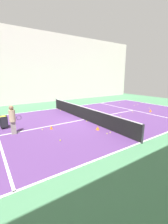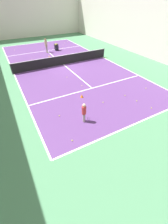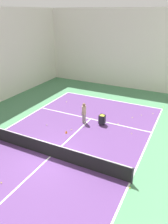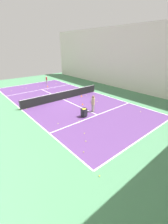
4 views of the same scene
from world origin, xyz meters
The scene contains 42 objects.
ground_plane centered at (0.00, 0.00, 0.00)m, with size 35.75×35.75×0.00m, color #477F56.
court_playing_area centered at (0.00, 0.00, 0.00)m, with size 10.53×22.25×0.00m.
line_baseline_near centered at (0.00, -11.12, 0.01)m, with size 10.53×0.10×0.00m, color white.
line_baseline_far centered at (0.00, 11.12, 0.01)m, with size 10.53×0.10×0.00m, color white.
line_sideline_left centered at (-5.26, 0.00, 0.01)m, with size 0.10×22.25×0.00m, color white.
line_sideline_right centered at (5.26, 0.00, 0.01)m, with size 0.10×22.25×0.00m, color white.
line_service_near centered at (0.00, -6.12, 0.01)m, with size 10.53×0.10×0.00m, color white.
line_service_far centered at (0.00, 6.12, 0.01)m, with size 10.53×0.10×0.00m, color white.
line_centre_service centered at (0.00, 0.00, 0.01)m, with size 0.10×12.24×0.00m, color white.
hall_enclosure_left centered at (-10.09, 0.00, 4.48)m, with size 0.15×32.05×8.95m.
tennis_net centered at (0.00, 0.00, 0.54)m, with size 10.83×0.10×1.05m.
player_near_baseline centered at (-2.58, -9.41, 0.74)m, with size 0.33×0.61×1.30m.
coach_at_net centered at (-0.21, 5.25, 1.01)m, with size 0.39×0.70×1.76m.
ball_cart centered at (1.28, 5.60, 0.60)m, with size 0.47×0.45×0.87m.
training_cone_0 centered at (-1.41, -6.96, 0.13)m, with size 0.22×0.22×0.26m, color orange.
training_cone_1 centered at (-0.63, 3.05, 0.12)m, with size 0.19×0.19×0.23m, color orange.
training_cone_2 centered at (-2.48, 0.61, 0.12)m, with size 0.23×0.23×0.24m, color orange.
tennis_ball_0 centered at (3.21, 7.94, 0.04)m, with size 0.07×0.07×0.07m, color yellow.
tennis_ball_1 centered at (-3.90, 8.48, 0.04)m, with size 0.07×0.07×0.07m, color yellow.
tennis_ball_2 centered at (5.28, 11.58, 0.04)m, with size 0.07×0.07×0.07m, color yellow.
tennis_ball_3 centered at (-2.68, 3.38, 0.04)m, with size 0.07×0.07×0.07m, color yellow.
tennis_ball_4 centered at (3.80, 8.78, 0.04)m, with size 0.07×0.07×0.07m, color yellow.
tennis_ball_5 centered at (-1.00, -3.21, 0.04)m, with size 0.07×0.07×0.07m, color yellow.
tennis_ball_6 centered at (1.59, -8.37, 0.04)m, with size 0.07×0.07×0.07m, color yellow.
tennis_ball_7 centered at (2.46, 6.30, 0.04)m, with size 0.07×0.07×0.07m, color yellow.
tennis_ball_8 centered at (5.37, -0.40, 0.04)m, with size 0.07×0.07×0.07m, color yellow.
tennis_ball_10 centered at (-3.37, 0.60, 0.04)m, with size 0.07×0.07×0.07m, color yellow.
tennis_ball_11 centered at (-0.42, -8.33, 0.04)m, with size 0.07×0.07×0.07m, color yellow.
tennis_ball_12 centered at (-0.57, 0.13, 0.04)m, with size 0.07×0.07×0.07m, color yellow.
tennis_ball_13 centered at (2.09, -10.48, 0.04)m, with size 0.07×0.07×0.07m, color yellow.
tennis_ball_14 centered at (3.88, -8.33, 0.04)m, with size 0.07×0.07×0.07m, color yellow.
tennis_ball_15 centered at (1.84, -9.35, 0.04)m, with size 0.07×0.07×0.07m, color yellow.
tennis_ball_16 centered at (2.22, 6.00, 0.04)m, with size 0.07×0.07×0.07m, color yellow.
tennis_ball_17 centered at (3.92, 5.21, 0.04)m, with size 0.07×0.07×0.07m, color yellow.
tennis_ball_18 centered at (4.79, 0.18, 0.04)m, with size 0.07×0.07×0.07m, color yellow.
tennis_ball_19 centered at (4.67, 9.59, 0.04)m, with size 0.07×0.07×0.07m, color yellow.
tennis_ball_20 centered at (-0.50, 3.61, 0.04)m, with size 0.07×0.07×0.07m, color yellow.
tennis_ball_21 centered at (-0.57, -5.37, 0.04)m, with size 0.07×0.07×0.07m, color yellow.
tennis_ball_22 centered at (-3.36, 0.32, 0.04)m, with size 0.07×0.07×0.07m, color yellow.
tennis_ball_23 centered at (4.02, 0.18, 0.04)m, with size 0.07×0.07×0.07m, color yellow.
tennis_ball_24 centered at (-3.90, -10.51, 0.04)m, with size 0.07×0.07×0.07m, color yellow.
tennis_ball_25 centered at (-3.74, -8.25, 0.04)m, with size 0.07×0.07×0.07m, color yellow.
Camera 4 is at (9.61, 15.47, 6.25)m, focal length 24.00 mm.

